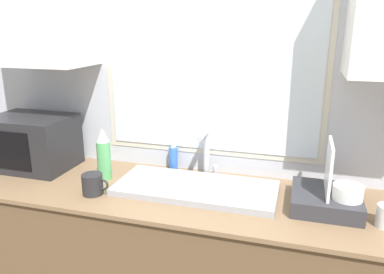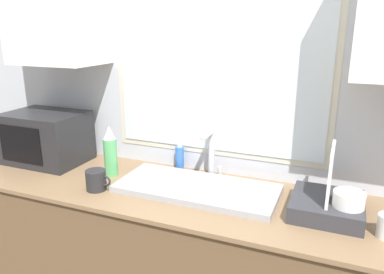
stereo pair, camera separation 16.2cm
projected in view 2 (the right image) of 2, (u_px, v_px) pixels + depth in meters
wall_back at (217, 82)px, 1.85m from camera, size 6.00×0.38×2.60m
sink_basin at (196, 188)px, 1.75m from camera, size 0.75×0.33×0.03m
faucet at (210, 150)px, 1.87m from camera, size 0.08×0.16×0.26m
microwave at (46, 137)px, 2.10m from camera, size 0.43×0.32×0.28m
dish_rack at (329, 203)px, 1.52m from camera, size 0.28×0.29×0.29m
spray_bottle at (110, 152)px, 1.91m from camera, size 0.07×0.07×0.26m
soap_bottle at (180, 157)px, 2.00m from camera, size 0.05×0.05×0.16m
mug_near_sink at (96, 180)px, 1.76m from camera, size 0.13×0.09×0.10m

